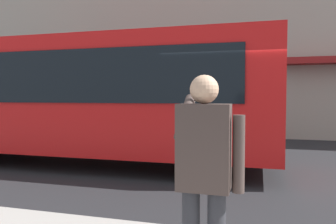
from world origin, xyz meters
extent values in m
plane|color=#232326|center=(0.00, 0.00, 0.00)|extent=(60.00, 60.00, 0.00)
cube|color=red|center=(3.48, -0.07, 1.70)|extent=(9.00, 2.50, 2.60)
cube|color=black|center=(3.48, 1.19, 2.10)|extent=(7.60, 0.06, 1.10)
cylinder|color=black|center=(6.48, -1.17, 0.50)|extent=(1.00, 0.28, 1.00)
cylinder|color=black|center=(0.48, -1.17, 0.50)|extent=(1.00, 0.28, 1.00)
cylinder|color=black|center=(0.48, 1.03, 0.50)|extent=(1.00, 0.28, 1.00)
cube|color=#473833|center=(-0.17, 4.75, 1.30)|extent=(0.40, 0.24, 0.66)
sphere|color=#D8A884|center=(-0.17, 4.75, 1.74)|extent=(0.22, 0.22, 0.22)
cylinder|color=#473833|center=(-0.43, 4.75, 1.26)|extent=(0.09, 0.09, 0.58)
cylinder|color=#473833|center=(0.01, 4.59, 1.52)|extent=(0.09, 0.48, 0.37)
cube|color=black|center=(-0.07, 4.45, 1.72)|extent=(0.07, 0.01, 0.14)
camera|label=1|loc=(-0.57, 7.22, 1.69)|focal=35.16mm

